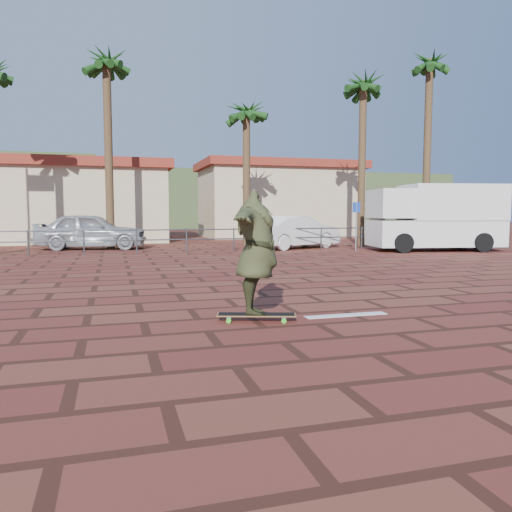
% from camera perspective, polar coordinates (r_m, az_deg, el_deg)
% --- Properties ---
extents(ground, '(120.00, 120.00, 0.00)m').
position_cam_1_polar(ground, '(9.11, 2.92, -5.55)').
color(ground, brown).
rests_on(ground, ground).
extents(paint_stripe, '(1.40, 0.22, 0.01)m').
position_cam_1_polar(paint_stripe, '(8.29, 10.26, -6.67)').
color(paint_stripe, white).
rests_on(paint_stripe, ground).
extents(guardrail, '(24.06, 0.06, 1.00)m').
position_cam_1_polar(guardrail, '(20.70, -7.95, 2.26)').
color(guardrail, '#47494F').
rests_on(guardrail, ground).
extents(palm_left, '(2.40, 2.40, 9.45)m').
position_cam_1_polar(palm_left, '(24.29, -16.72, 19.83)').
color(palm_left, brown).
rests_on(palm_left, ground).
extents(palm_center, '(2.40, 2.40, 7.75)m').
position_cam_1_polar(palm_center, '(25.25, -1.10, 15.75)').
color(palm_center, brown).
rests_on(palm_center, ground).
extents(palm_right, '(2.40, 2.40, 9.05)m').
position_cam_1_polar(palm_right, '(26.11, 12.16, 18.02)').
color(palm_right, brown).
rests_on(palm_right, ground).
extents(palm_far_right, '(2.40, 2.40, 10.05)m').
position_cam_1_polar(palm_far_right, '(27.02, 19.23, 19.44)').
color(palm_far_right, brown).
rests_on(palm_far_right, ground).
extents(building_west, '(12.60, 7.60, 4.50)m').
position_cam_1_polar(building_west, '(30.63, -21.97, 5.83)').
color(building_west, beige).
rests_on(building_west, ground).
extents(building_east, '(10.60, 6.60, 5.00)m').
position_cam_1_polar(building_east, '(34.26, 2.53, 6.50)').
color(building_east, beige).
rests_on(building_east, ground).
extents(hill_front, '(70.00, 18.00, 6.00)m').
position_cam_1_polar(hill_front, '(58.55, -13.30, 6.23)').
color(hill_front, '#384C28').
rests_on(hill_front, ground).
extents(longboard, '(1.23, 0.61, 0.12)m').
position_cam_1_polar(longboard, '(7.69, 0.04, -6.79)').
color(longboard, olive).
rests_on(longboard, ground).
extents(skateboarder, '(1.48, 2.38, 1.88)m').
position_cam_1_polar(skateboarder, '(7.55, 0.04, 0.37)').
color(skateboarder, '#363B20').
rests_on(skateboarder, longboard).
extents(campervan, '(5.79, 3.21, 2.84)m').
position_cam_1_polar(campervan, '(23.00, 19.86, 4.30)').
color(campervan, silver).
rests_on(campervan, ground).
extents(car_silver, '(5.03, 2.55, 1.64)m').
position_cam_1_polar(car_silver, '(23.60, -18.30, 2.73)').
color(car_silver, '#A1A4A8').
rests_on(car_silver, ground).
extents(car_white, '(4.81, 3.29, 1.50)m').
position_cam_1_polar(car_white, '(22.95, 4.50, 2.74)').
color(car_white, white).
rests_on(car_white, ground).
extents(street_sign, '(0.41, 0.18, 2.08)m').
position_cam_1_polar(street_sign, '(21.68, 11.39, 4.38)').
color(street_sign, gray).
rests_on(street_sign, ground).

